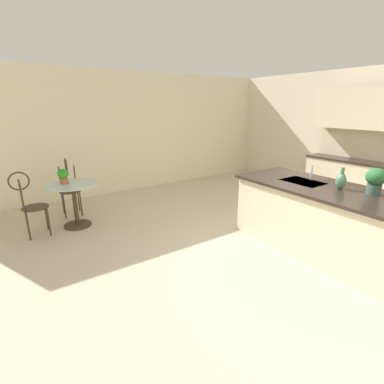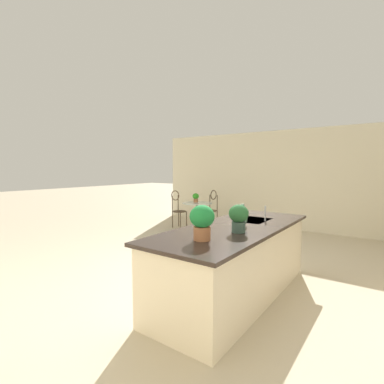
{
  "view_description": "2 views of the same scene",
  "coord_description": "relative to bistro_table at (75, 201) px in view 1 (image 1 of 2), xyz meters",
  "views": [
    {
      "loc": [
        2.09,
        -2.63,
        1.96
      ],
      "look_at": [
        -0.84,
        -0.66,
        0.87
      ],
      "focal_mm": 26.33,
      "sensor_mm": 36.0,
      "label": 1
    },
    {
      "loc": [
        3.58,
        2.5,
        1.67
      ],
      "look_at": [
        -1.06,
        -0.82,
        1.19
      ],
      "focal_mm": 26.6,
      "sensor_mm": 36.0,
      "label": 2
    }
  ],
  "objects": [
    {
      "name": "kitchen_island",
      "position": [
        2.95,
        2.64,
        0.02
      ],
      "size": [
        2.8,
        1.06,
        0.92
      ],
      "color": "beige",
      "rests_on": "ground"
    },
    {
      "name": "potted_plant_counter_near",
      "position": [
        3.25,
        2.82,
        0.66
      ],
      "size": [
        0.23,
        0.23,
        0.33
      ],
      "color": "#385147",
      "rests_on": "kitchen_island"
    },
    {
      "name": "wall_left_window",
      "position": [
        -1.61,
        1.79,
        0.9
      ],
      "size": [
        0.12,
        7.8,
        2.7
      ],
      "primitive_type": "cube",
      "color": "beige",
      "rests_on": "ground"
    },
    {
      "name": "vase_on_counter",
      "position": [
        2.9,
        2.71,
        0.58
      ],
      "size": [
        0.13,
        0.13,
        0.29
      ],
      "color": "#4C7A5B",
      "rests_on": "kitchen_island"
    },
    {
      "name": "sink_faucet",
      "position": [
        2.4,
        2.82,
        0.58
      ],
      "size": [
        0.02,
        0.02,
        0.22
      ],
      "primitive_type": "cylinder",
      "color": "#B2B5BA",
      "rests_on": "kitchen_island"
    },
    {
      "name": "upper_cabinet_run",
      "position": [
        2.25,
        4.97,
        1.45
      ],
      "size": [
        2.4,
        0.36,
        0.76
      ],
      "color": "beige",
      "rests_on": "back_counter_run"
    },
    {
      "name": "potted_plant_on_table",
      "position": [
        -0.09,
        -0.11,
        0.43
      ],
      "size": [
        0.17,
        0.17,
        0.25
      ],
      "color": "#9E603D",
      "rests_on": "bistro_table"
    },
    {
      "name": "bistro_table",
      "position": [
        0.0,
        0.0,
        0.0
      ],
      "size": [
        0.8,
        0.8,
        0.74
      ],
      "color": "#3D2D1E",
      "rests_on": "ground"
    },
    {
      "name": "chair_near_window",
      "position": [
        -0.65,
        0.05,
        0.13
      ],
      "size": [
        0.5,
        0.41,
        1.04
      ],
      "color": "#3D2D1E",
      "rests_on": "ground"
    },
    {
      "name": "chair_by_island",
      "position": [
        0.03,
        -0.64,
        0.13
      ],
      "size": [
        0.38,
        0.48,
        1.04
      ],
      "color": "#3D2D1E",
      "rests_on": "ground"
    },
    {
      "name": "ground_plane",
      "position": [
        2.65,
        1.79,
        -0.45
      ],
      "size": [
        40.0,
        40.0,
        0.0
      ],
      "primitive_type": "plane",
      "color": "beige"
    },
    {
      "name": "back_counter_run",
      "position": [
        2.25,
        5.0,
        0.05
      ],
      "size": [
        2.44,
        0.64,
        1.52
      ],
      "color": "beige",
      "rests_on": "ground"
    }
  ]
}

